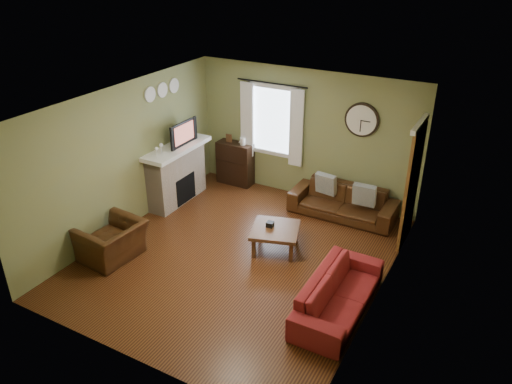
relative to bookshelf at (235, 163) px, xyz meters
The scene contains 31 objects.
floor 2.89m from the bookshelf, 57.98° to the right, with size 4.60×5.20×0.00m, color #46230F.
ceiling 3.56m from the bookshelf, 57.98° to the right, with size 4.60×5.20×0.00m, color white.
wall_left 2.68m from the bookshelf, 108.10° to the right, with size 0.00×5.20×2.60m, color olive.
wall_right 4.59m from the bookshelf, 32.37° to the right, with size 0.00×5.20×2.60m, color olive.
wall_back 1.74m from the bookshelf, ahead, with size 4.60×0.00×2.60m, color olive.
wall_front 5.31m from the bookshelf, 73.24° to the right, with size 4.60×0.00×2.60m, color olive.
fireplace 1.40m from the bookshelf, 114.97° to the right, with size 0.40×1.40×1.10m, color #C3AC92.
firebox 1.34m from the bookshelf, 107.51° to the right, with size 0.04×0.60×0.55m, color black.
mantel 1.54m from the bookshelf, 113.85° to the right, with size 0.58×1.60×0.08m, color white.
tv 1.53m from the bookshelf, 115.80° to the right, with size 0.60×0.08×0.35m, color black.
tv_screen 1.54m from the bookshelf, 112.38° to the right, with size 0.02×0.62×0.36m, color #994C3F.
medallion_left 2.53m from the bookshelf, 115.47° to the right, with size 0.28×0.28×0.03m, color white.
medallion_mid 2.32m from the bookshelf, 121.30° to the right, with size 0.28×0.28×0.03m, color white.
medallion_right 2.15m from the bookshelf, 130.04° to the right, with size 0.28×0.28×0.03m, color white.
window_pane 1.33m from the bookshelf, 11.47° to the left, with size 1.00×0.02×1.30m, color silver, non-canonical shape.
curtain_rod 1.98m from the bookshelf, ahead, with size 0.03×0.03×1.50m, color black.
curtain_left 1.03m from the bookshelf, 13.90° to the left, with size 0.28×0.04×1.55m, color white.
curtain_right 1.68m from the bookshelf, ahead, with size 0.28×0.04×1.55m, color white.
wall_clock 2.94m from the bookshelf, ahead, with size 0.64×0.06×0.64m, color white, non-canonical shape.
door 3.87m from the bookshelf, ahead, with size 0.05×0.90×2.10m, color brown.
bookshelf is the anchor object (origin of this frame).
book 0.52m from the bookshelf, 76.82° to the left, with size 0.18×0.24×0.02m, color #50301B.
sofa_brown 2.54m from the bookshelf, ahead, with size 1.99×0.78×0.58m, color #381E0D.
pillow_left 2.94m from the bookshelf, ahead, with size 0.42×0.13×0.42m, color gray.
pillow_right 2.15m from the bookshelf, ahead, with size 0.41×0.12×0.41m, color gray.
sofa_red 4.48m from the bookshelf, 40.24° to the right, with size 1.91×0.75×0.56m, color maroon.
armchair 3.45m from the bookshelf, 94.98° to the right, with size 0.96×0.84×0.62m, color #381E0D.
coffee_table 2.74m from the bookshelf, 44.94° to the right, with size 0.77×0.77×0.41m, color #50301B, non-canonical shape.
tissue_box 2.66m from the bookshelf, 46.45° to the right, with size 0.11×0.11×0.09m, color black.
wine_glass_a 2.09m from the bookshelf, 106.26° to the right, with size 0.06×0.06×0.19m, color white, non-canonical shape.
wine_glass_b 1.98m from the bookshelf, 107.49° to the right, with size 0.07×0.07×0.21m, color white, non-canonical shape.
Camera 1 is at (3.58, -5.95, 4.69)m, focal length 35.00 mm.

